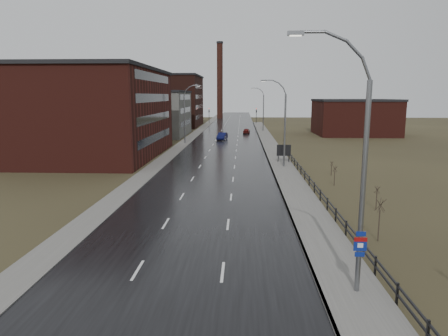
# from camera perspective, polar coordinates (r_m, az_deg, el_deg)

# --- Properties ---
(ground) EXTENTS (320.00, 320.00, 0.00)m
(ground) POSITION_cam_1_polar(r_m,az_deg,el_deg) (18.76, -8.30, -19.65)
(ground) COLOR #2D2819
(ground) RESTS_ON ground
(road) EXTENTS (14.00, 300.00, 0.06)m
(road) POSITION_cam_1_polar(r_m,az_deg,el_deg) (76.58, 0.14, 3.33)
(road) COLOR black
(road) RESTS_ON ground
(sidewalk_right) EXTENTS (3.20, 180.00, 0.18)m
(sidewalk_right) POSITION_cam_1_polar(r_m,az_deg,el_deg) (52.04, 8.44, -0.04)
(sidewalk_right) COLOR #595651
(sidewalk_right) RESTS_ON ground
(curb_right) EXTENTS (0.16, 180.00, 0.18)m
(curb_right) POSITION_cam_1_polar(r_m,az_deg,el_deg) (51.91, 6.77, -0.03)
(curb_right) COLOR slate
(curb_right) RESTS_ON ground
(sidewalk_left) EXTENTS (2.40, 260.00, 0.12)m
(sidewalk_left) POSITION_cam_1_polar(r_m,az_deg,el_deg) (77.36, -5.95, 3.36)
(sidewalk_left) COLOR #595651
(sidewalk_left) RESTS_ON ground
(warehouse_near) EXTENTS (22.44, 28.56, 13.50)m
(warehouse_near) POSITION_cam_1_polar(r_m,az_deg,el_deg) (65.65, -19.26, 7.49)
(warehouse_near) COLOR #471914
(warehouse_near) RESTS_ON ground
(warehouse_mid) EXTENTS (16.32, 20.40, 10.50)m
(warehouse_mid) POSITION_cam_1_polar(r_m,az_deg,el_deg) (96.40, -10.23, 7.72)
(warehouse_mid) COLOR slate
(warehouse_mid) RESTS_ON ground
(warehouse_far) EXTENTS (26.52, 24.48, 15.50)m
(warehouse_far) POSITION_cam_1_polar(r_m,az_deg,el_deg) (126.70, -9.49, 9.46)
(warehouse_far) COLOR #331611
(warehouse_far) RESTS_ON ground
(building_right) EXTENTS (18.36, 16.32, 8.50)m
(building_right) POSITION_cam_1_polar(r_m,az_deg,el_deg) (101.72, 18.15, 6.94)
(building_right) COLOR #471914
(building_right) RESTS_ON ground
(smokestack) EXTENTS (2.70, 2.70, 30.70)m
(smokestack) POSITION_cam_1_polar(r_m,az_deg,el_deg) (166.31, -0.60, 12.43)
(smokestack) COLOR #331611
(smokestack) RESTS_ON ground
(streetlight_main) EXTENTS (3.91, 0.29, 12.11)m
(streetlight_main) POSITION_cam_1_polar(r_m,az_deg,el_deg) (18.96, 18.46, -0.18)
(streetlight_main) COLOR slate
(streetlight_main) RESTS_ON ground
(streetlight_right_mid) EXTENTS (3.36, 0.28, 11.35)m
(streetlight_right_mid) POSITION_cam_1_polar(r_m,az_deg,el_deg) (52.32, 8.38, 6.37)
(streetlight_right_mid) COLOR slate
(streetlight_right_mid) RESTS_ON ground
(streetlight_left) EXTENTS (3.36, 0.28, 11.35)m
(streetlight_left) POSITION_cam_1_polar(r_m,az_deg,el_deg) (78.79, -5.45, 7.72)
(streetlight_left) COLOR slate
(streetlight_left) RESTS_ON ground
(streetlight_right_far) EXTENTS (3.36, 0.28, 11.35)m
(streetlight_right_far) POSITION_cam_1_polar(r_m,az_deg,el_deg) (106.13, 5.49, 8.37)
(streetlight_right_far) COLOR slate
(streetlight_right_far) RESTS_ON ground
(guardrail) EXTENTS (0.10, 53.05, 1.10)m
(guardrail) POSITION_cam_1_polar(r_m,az_deg,el_deg) (36.01, 13.80, -3.85)
(guardrail) COLOR black
(guardrail) RESTS_ON ground
(shrub_c) EXTENTS (0.67, 0.71, 2.84)m
(shrub_c) POSITION_cam_1_polar(r_m,az_deg,el_deg) (27.79, 21.31, -6.77)
(shrub_c) COLOR #382D23
(shrub_c) RESTS_ON ground
(shrub_d) EXTENTS (0.48, 0.50, 2.01)m
(shrub_d) POSITION_cam_1_polar(r_m,az_deg,el_deg) (35.30, 20.97, -3.94)
(shrub_d) COLOR #382D23
(shrub_d) RESTS_ON ground
(shrub_e) EXTENTS (0.50, 0.53, 2.12)m
(shrub_e) POSITION_cam_1_polar(r_m,az_deg,el_deg) (43.28, 15.52, -1.01)
(shrub_e) COLOR #382D23
(shrub_e) RESTS_ON ground
(shrub_f) EXTENTS (0.41, 0.43, 1.71)m
(shrub_f) POSITION_cam_1_polar(r_m,az_deg,el_deg) (48.77, 15.11, -0.01)
(shrub_f) COLOR #382D23
(shrub_f) RESTS_ON ground
(billboard) EXTENTS (1.96, 0.17, 2.62)m
(billboard) POSITION_cam_1_polar(r_m,az_deg,el_deg) (56.25, 8.53, 2.44)
(billboard) COLOR black
(billboard) RESTS_ON ground
(traffic_light_left) EXTENTS (0.58, 2.73, 5.30)m
(traffic_light_left) POSITION_cam_1_polar(r_m,az_deg,el_deg) (136.49, -2.15, 8.31)
(traffic_light_left) COLOR black
(traffic_light_left) RESTS_ON ground
(traffic_light_right) EXTENTS (0.58, 2.73, 5.30)m
(traffic_light_right) POSITION_cam_1_polar(r_m,az_deg,el_deg) (136.10, 4.65, 8.28)
(traffic_light_right) COLOR black
(traffic_light_right) RESTS_ON ground
(car_near) EXTENTS (2.26, 4.86, 1.54)m
(car_near) POSITION_cam_1_polar(r_m,az_deg,el_deg) (85.02, -0.25, 4.52)
(car_near) COLOR #0C103E
(car_near) RESTS_ON ground
(car_far) EXTENTS (1.89, 3.94, 1.30)m
(car_far) POSITION_cam_1_polar(r_m,az_deg,el_deg) (99.45, 3.23, 5.28)
(car_far) COLOR #55100E
(car_far) RESTS_ON ground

